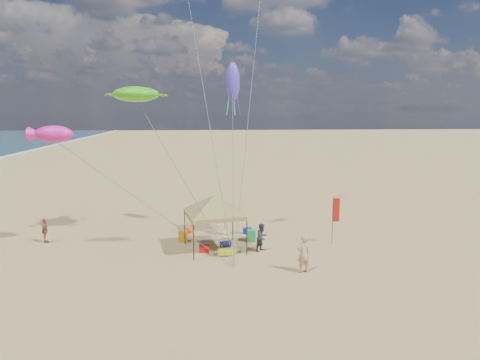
{
  "coord_description": "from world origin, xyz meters",
  "views": [
    {
      "loc": [
        -1.64,
        -20.09,
        7.82
      ],
      "look_at": [
        0.0,
        3.0,
        4.0
      ],
      "focal_mm": 32.51,
      "sensor_mm": 36.0,
      "label": 1
    }
  ],
  "objects_px": {
    "beach_cart": "(226,252)",
    "feather_flag": "(335,213)",
    "cooler_red": "(204,249)",
    "cooler_blue": "(247,231)",
    "person_near_a": "(303,254)",
    "canopy_tent": "(214,197)",
    "person_far_a": "(45,231)",
    "chair_yellow": "(183,236)",
    "chair_green": "(251,235)",
    "person_near_b": "(262,237)",
    "person_near_c": "(226,221)"
  },
  "relations": [
    {
      "from": "feather_flag",
      "to": "beach_cart",
      "type": "height_order",
      "value": "feather_flag"
    },
    {
      "from": "cooler_red",
      "to": "beach_cart",
      "type": "distance_m",
      "value": 1.37
    },
    {
      "from": "cooler_blue",
      "to": "person_far_a",
      "type": "height_order",
      "value": "person_far_a"
    },
    {
      "from": "chair_green",
      "to": "person_near_b",
      "type": "xyz_separation_m",
      "value": [
        0.42,
        -1.85,
        0.44
      ]
    },
    {
      "from": "chair_green",
      "to": "person_near_b",
      "type": "relative_size",
      "value": 0.44
    },
    {
      "from": "feather_flag",
      "to": "beach_cart",
      "type": "bearing_deg",
      "value": -165.49
    },
    {
      "from": "chair_green",
      "to": "feather_flag",
      "type": "bearing_deg",
      "value": -9.37
    },
    {
      "from": "cooler_blue",
      "to": "person_near_a",
      "type": "height_order",
      "value": "person_near_a"
    },
    {
      "from": "canopy_tent",
      "to": "feather_flag",
      "type": "distance_m",
      "value": 7.13
    },
    {
      "from": "person_near_b",
      "to": "person_near_c",
      "type": "bearing_deg",
      "value": 75.26
    },
    {
      "from": "cooler_red",
      "to": "chair_yellow",
      "type": "relative_size",
      "value": 0.77
    },
    {
      "from": "canopy_tent",
      "to": "beach_cart",
      "type": "xyz_separation_m",
      "value": [
        0.61,
        -1.05,
        -2.79
      ]
    },
    {
      "from": "feather_flag",
      "to": "chair_yellow",
      "type": "bearing_deg",
      "value": 173.65
    },
    {
      "from": "canopy_tent",
      "to": "chair_green",
      "type": "distance_m",
      "value": 3.71
    },
    {
      "from": "canopy_tent",
      "to": "cooler_blue",
      "type": "bearing_deg",
      "value": 55.12
    },
    {
      "from": "canopy_tent",
      "to": "chair_green",
      "type": "relative_size",
      "value": 8.15
    },
    {
      "from": "cooler_blue",
      "to": "feather_flag",
      "type": "bearing_deg",
      "value": -25.98
    },
    {
      "from": "person_near_a",
      "to": "person_near_b",
      "type": "height_order",
      "value": "person_near_a"
    },
    {
      "from": "chair_green",
      "to": "chair_yellow",
      "type": "relative_size",
      "value": 1.0
    },
    {
      "from": "cooler_blue",
      "to": "person_near_a",
      "type": "bearing_deg",
      "value": -72.5
    },
    {
      "from": "cooler_blue",
      "to": "person_near_c",
      "type": "relative_size",
      "value": 0.31
    },
    {
      "from": "cooler_red",
      "to": "cooler_blue",
      "type": "distance_m",
      "value": 4.32
    },
    {
      "from": "chair_green",
      "to": "beach_cart",
      "type": "xyz_separation_m",
      "value": [
        -1.57,
        -2.45,
        -0.15
      ]
    },
    {
      "from": "chair_yellow",
      "to": "person_near_a",
      "type": "distance_m",
      "value": 8.1
    },
    {
      "from": "chair_yellow",
      "to": "person_near_b",
      "type": "xyz_separation_m",
      "value": [
        4.48,
        -2.04,
        0.44
      ]
    },
    {
      "from": "chair_green",
      "to": "person_near_b",
      "type": "distance_m",
      "value": 1.94
    },
    {
      "from": "feather_flag",
      "to": "cooler_red",
      "type": "xyz_separation_m",
      "value": [
        -7.6,
        -0.99,
        -1.67
      ]
    },
    {
      "from": "chair_green",
      "to": "person_far_a",
      "type": "height_order",
      "value": "person_far_a"
    },
    {
      "from": "cooler_blue",
      "to": "person_near_b",
      "type": "bearing_deg",
      "value": -81.48
    },
    {
      "from": "beach_cart",
      "to": "feather_flag",
      "type": "bearing_deg",
      "value": 14.51
    },
    {
      "from": "chair_yellow",
      "to": "person_near_a",
      "type": "xyz_separation_m",
      "value": [
        6.08,
        -5.32,
        0.58
      ]
    },
    {
      "from": "canopy_tent",
      "to": "person_near_b",
      "type": "xyz_separation_m",
      "value": [
        2.61,
        -0.44,
        -2.21
      ]
    },
    {
      "from": "feather_flag",
      "to": "cooler_red",
      "type": "height_order",
      "value": "feather_flag"
    },
    {
      "from": "cooler_red",
      "to": "chair_yellow",
      "type": "distance_m",
      "value": 2.37
    },
    {
      "from": "feather_flag",
      "to": "person_near_c",
      "type": "relative_size",
      "value": 1.58
    },
    {
      "from": "chair_green",
      "to": "person_far_a",
      "type": "distance_m",
      "value": 12.14
    },
    {
      "from": "person_near_a",
      "to": "person_near_b",
      "type": "distance_m",
      "value": 3.65
    },
    {
      "from": "chair_yellow",
      "to": "beach_cart",
      "type": "relative_size",
      "value": 0.78
    },
    {
      "from": "canopy_tent",
      "to": "person_near_a",
      "type": "distance_m",
      "value": 5.99
    },
    {
      "from": "feather_flag",
      "to": "person_near_c",
      "type": "distance_m",
      "value": 6.7
    },
    {
      "from": "cooler_red",
      "to": "person_near_b",
      "type": "bearing_deg",
      "value": -1.0
    },
    {
      "from": "canopy_tent",
      "to": "chair_yellow",
      "type": "distance_m",
      "value": 3.61
    },
    {
      "from": "person_near_c",
      "to": "person_far_a",
      "type": "bearing_deg",
      "value": -15.53
    },
    {
      "from": "feather_flag",
      "to": "chair_yellow",
      "type": "xyz_separation_m",
      "value": [
        -8.88,
        0.99,
        -1.51
      ]
    },
    {
      "from": "canopy_tent",
      "to": "cooler_red",
      "type": "height_order",
      "value": "canopy_tent"
    },
    {
      "from": "person_near_b",
      "to": "cooler_red",
      "type": "bearing_deg",
      "value": 134.32
    },
    {
      "from": "person_far_a",
      "to": "beach_cart",
      "type": "bearing_deg",
      "value": -128.68
    },
    {
      "from": "canopy_tent",
      "to": "cooler_blue",
      "type": "xyz_separation_m",
      "value": [
        2.09,
        3.0,
        -2.8
      ]
    },
    {
      "from": "cooler_blue",
      "to": "person_near_a",
      "type": "relative_size",
      "value": 0.29
    },
    {
      "from": "beach_cart",
      "to": "person_near_c",
      "type": "relative_size",
      "value": 0.52
    }
  ]
}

